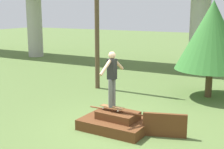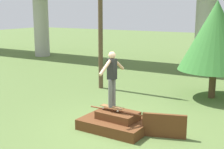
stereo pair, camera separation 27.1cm
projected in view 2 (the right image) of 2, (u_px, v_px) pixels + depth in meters
The scene contains 7 objects.
ground_plane at pixel (116, 129), 9.22m from camera, with size 80.00×80.00×0.00m, color #567038.
scrap_pile at pixel (116, 122), 9.18m from camera, with size 2.00×1.45×0.58m.
scrap_plank_loose at pixel (164, 126), 8.55m from camera, with size 1.18×0.46×0.67m.
skateboard at pixel (112, 107), 9.15m from camera, with size 0.75×0.25×0.09m.
skater at pixel (112, 75), 8.96m from camera, with size 0.23×1.21×1.63m.
utility_pole at pixel (100, 17), 13.41m from camera, with size 1.30×0.20×6.04m.
tree_behind_left at pixel (216, 36), 12.00m from camera, with size 2.79×2.79×3.83m.
Camera 2 is at (4.27, -7.58, 3.46)m, focal length 50.00 mm.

